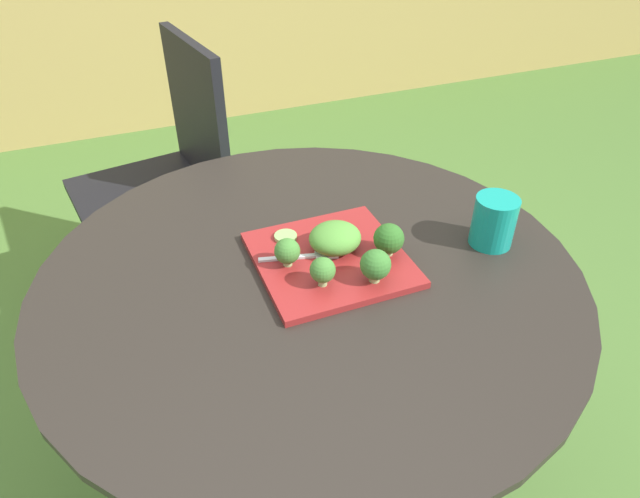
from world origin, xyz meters
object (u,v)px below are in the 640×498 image
at_px(patio_chair, 171,163).
at_px(drinking_glass, 493,224).
at_px(fork, 306,256).
at_px(salad_plate, 330,259).

relative_size(patio_chair, drinking_glass, 8.66).
bearing_deg(fork, drinking_glass, -11.32).
bearing_deg(patio_chair, drinking_glass, -61.36).
relative_size(patio_chair, fork, 5.86).
xyz_separation_m(salad_plate, fork, (-0.04, 0.01, 0.01)).
height_order(salad_plate, fork, fork).
xyz_separation_m(salad_plate, drinking_glass, (0.33, -0.06, 0.04)).
relative_size(drinking_glass, fork, 0.68).
xyz_separation_m(drinking_glass, fork, (-0.37, 0.07, -0.03)).
height_order(patio_chair, salad_plate, patio_chair).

